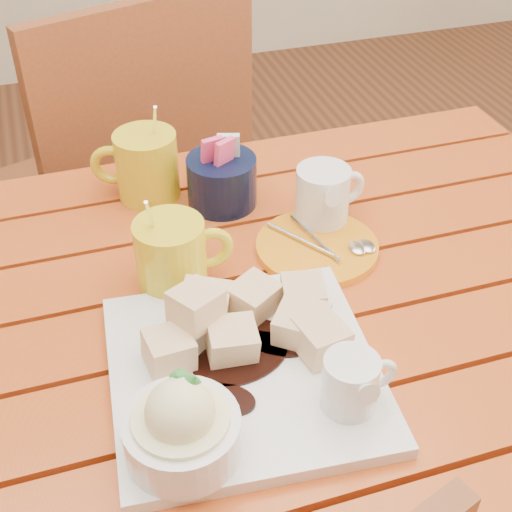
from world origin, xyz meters
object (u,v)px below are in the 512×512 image
object	(u,v)px
dessert_plate	(235,374)
coffee_mug_right	(173,255)
table	(225,371)
chair_far	(132,182)
orange_saucer	(318,247)
coffee_mug_left	(145,165)

from	to	relation	value
dessert_plate	coffee_mug_right	xyz separation A→B (m)	(-0.02, 0.20, 0.02)
table	chair_far	xyz separation A→B (m)	(-0.02, 0.69, -0.11)
coffee_mug_right	chair_far	world-z (taller)	chair_far
table	orange_saucer	bearing A→B (deg)	26.50
chair_far	orange_saucer	bearing A→B (deg)	87.48
table	coffee_mug_left	world-z (taller)	coffee_mug_left
table	orange_saucer	distance (m)	0.21
table	coffee_mug_right	distance (m)	0.18
coffee_mug_left	coffee_mug_right	size ratio (longest dim) A/B	1.04
table	dessert_plate	distance (m)	0.19
table	coffee_mug_left	bearing A→B (deg)	97.41
dessert_plate	coffee_mug_right	distance (m)	0.20
coffee_mug_left	chair_far	size ratio (longest dim) A/B	0.16
table	chair_far	distance (m)	0.70
dessert_plate	coffee_mug_left	bearing A→B (deg)	91.95
coffee_mug_right	orange_saucer	distance (m)	0.21
coffee_mug_right	table	bearing A→B (deg)	-56.90
table	coffee_mug_right	world-z (taller)	coffee_mug_right
orange_saucer	chair_far	distance (m)	0.67
table	coffee_mug_left	xyz separation A→B (m)	(-0.04, 0.29, 0.16)
table	coffee_mug_right	bearing A→B (deg)	124.44
table	orange_saucer	size ratio (longest dim) A/B	7.17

